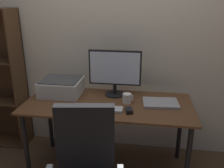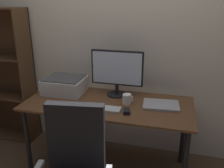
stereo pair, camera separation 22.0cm
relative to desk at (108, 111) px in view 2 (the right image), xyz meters
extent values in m
plane|color=#4C3826|center=(0.00, 0.00, -0.65)|extent=(12.00, 12.00, 0.00)
cube|color=beige|center=(0.00, 0.51, 0.65)|extent=(6.40, 0.10, 2.60)
cube|color=#56351E|center=(0.00, 0.00, 0.08)|extent=(1.56, 0.69, 0.02)
cylinder|color=black|center=(-0.72, -0.28, -0.29)|extent=(0.04, 0.04, 0.72)
cylinder|color=black|center=(0.72, -0.28, -0.29)|extent=(0.04, 0.04, 0.72)
cylinder|color=black|center=(-0.72, 0.28, -0.29)|extent=(0.04, 0.04, 0.72)
cylinder|color=black|center=(0.72, 0.28, -0.29)|extent=(0.04, 0.04, 0.72)
cylinder|color=black|center=(0.04, 0.20, 0.09)|extent=(0.20, 0.20, 0.01)
cylinder|color=black|center=(0.04, 0.20, 0.15)|extent=(0.04, 0.04, 0.10)
cube|color=black|center=(0.04, 0.20, 0.37)|extent=(0.51, 0.03, 0.34)
cube|color=silver|center=(0.04, 0.19, 0.37)|extent=(0.48, 0.01, 0.31)
cube|color=#B7BABC|center=(0.01, -0.15, 0.10)|extent=(0.29, 0.12, 0.02)
cube|color=black|center=(0.21, -0.17, 0.10)|extent=(0.08, 0.11, 0.03)
cylinder|color=white|center=(0.17, 0.02, 0.13)|extent=(0.08, 0.08, 0.09)
cube|color=white|center=(0.22, 0.02, 0.14)|extent=(0.02, 0.01, 0.05)
cube|color=#99999E|center=(0.49, 0.04, 0.10)|extent=(0.34, 0.25, 0.02)
cube|color=silver|center=(-0.50, 0.14, 0.16)|extent=(0.40, 0.34, 0.15)
cube|color=#424244|center=(-0.50, 0.14, 0.24)|extent=(0.37, 0.31, 0.01)
cube|color=black|center=(-0.05, -0.66, 0.10)|extent=(0.41, 0.13, 0.52)
cube|color=#4C331E|center=(-1.04, 0.30, 0.13)|extent=(0.02, 0.28, 1.57)
cube|color=#4C331E|center=(-1.40, 0.44, 0.13)|extent=(0.75, 0.01, 1.57)
cube|color=#4C331E|center=(-1.40, 0.30, -0.65)|extent=(0.71, 0.26, 0.02)
cube|color=#4C331E|center=(-1.40, 0.30, -0.10)|extent=(0.71, 0.26, 0.02)
camera|label=1|loc=(0.34, -2.05, 1.02)|focal=38.89mm
camera|label=2|loc=(0.56, -2.00, 1.02)|focal=38.89mm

